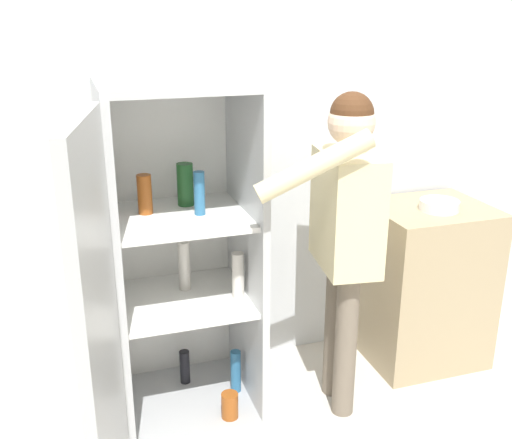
# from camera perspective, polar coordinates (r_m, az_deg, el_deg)

# --- Properties ---
(wall_back) EXTENTS (7.00, 0.06, 2.55)m
(wall_back) POSITION_cam_1_polar(r_m,az_deg,el_deg) (3.15, -2.62, 7.36)
(wall_back) COLOR silver
(wall_back) RESTS_ON ground_plane
(refrigerator) EXTENTS (0.85, 1.30, 1.64)m
(refrigerator) POSITION_cam_1_polar(r_m,az_deg,el_deg) (2.78, -8.62, -4.50)
(refrigerator) COLOR #B7BABC
(refrigerator) RESTS_ON ground_plane
(person) EXTENTS (0.66, 0.56, 1.59)m
(person) POSITION_cam_1_polar(r_m,az_deg,el_deg) (2.82, 8.43, 0.10)
(person) COLOR #726656
(person) RESTS_ON ground_plane
(counter) EXTENTS (0.64, 0.55, 0.92)m
(counter) POSITION_cam_1_polar(r_m,az_deg,el_deg) (3.55, 15.69, -5.87)
(counter) COLOR tan
(counter) RESTS_ON ground_plane
(bowl) EXTENTS (0.21, 0.21, 0.06)m
(bowl) POSITION_cam_1_polar(r_m,az_deg,el_deg) (3.34, 17.06, 1.32)
(bowl) COLOR white
(bowl) RESTS_ON counter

